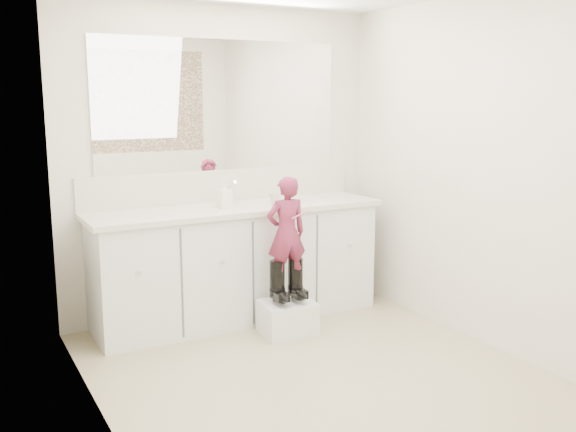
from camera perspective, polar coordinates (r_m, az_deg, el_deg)
floor at (r=4.11m, az=2.86°, el=-14.01°), size 3.00×3.00×0.00m
wall_back at (r=5.10m, az=-5.90°, el=4.79°), size 2.60×0.00×2.60m
wall_front at (r=2.64m, az=20.44°, el=-1.24°), size 2.60×0.00×2.60m
wall_left at (r=3.29m, az=-16.63°, el=1.21°), size 0.00×3.00×3.00m
wall_right at (r=4.59m, az=17.01°, el=3.74°), size 0.00×3.00×3.00m
vanity_cabinet at (r=4.99m, az=-4.50°, el=-4.37°), size 2.20×0.55×0.85m
countertop at (r=4.88m, az=-4.50°, el=0.64°), size 2.28×0.58×0.04m
backsplash at (r=5.11m, az=-5.79°, el=2.71°), size 2.28×0.03×0.25m
mirror at (r=5.06m, az=-5.94°, el=9.73°), size 2.00×0.02×1.00m
dot_panel at (r=2.59m, az=20.92°, el=8.57°), size 2.00×0.01×1.20m
faucet at (r=5.02m, az=-5.29°, el=1.71°), size 0.08×0.08×0.10m
cup at (r=4.96m, az=-1.18°, el=1.58°), size 0.11×0.11×0.09m
soap_bottle at (r=4.81m, az=-5.69°, el=1.95°), size 0.10×0.11×0.20m
step_stool at (r=4.73m, az=-0.04°, el=-9.04°), size 0.40×0.34×0.24m
boot_left at (r=4.63m, az=-0.96°, el=-5.89°), size 0.13×0.22×0.31m
boot_right at (r=4.70m, az=0.66°, el=-5.64°), size 0.13×0.22×0.31m
toddler at (r=4.57m, az=-0.15°, el=-1.53°), size 0.31×0.22×0.82m
toothbrush at (r=4.51m, az=1.10°, el=0.13°), size 0.14×0.02×0.06m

